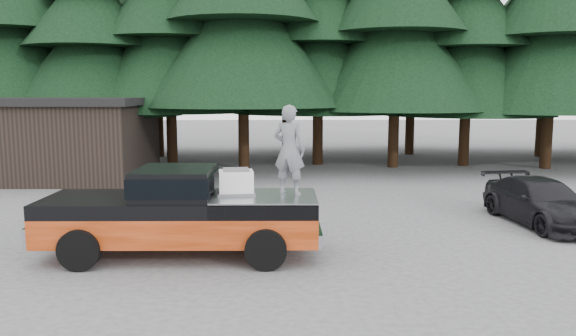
{
  "coord_description": "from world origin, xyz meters",
  "views": [
    {
      "loc": [
        0.85,
        -11.26,
        3.53
      ],
      "look_at": [
        0.93,
        0.0,
        2.0
      ],
      "focal_mm": 35.0,
      "sensor_mm": 36.0,
      "label": 1
    }
  ],
  "objects_px": {
    "man_on_bed": "(289,150)",
    "utility_building": "(46,137)",
    "air_compressor": "(236,183)",
    "parked_car": "(541,202)",
    "pickup_truck": "(181,226)"
  },
  "relations": [
    {
      "from": "man_on_bed",
      "to": "utility_building",
      "type": "height_order",
      "value": "utility_building"
    },
    {
      "from": "air_compressor",
      "to": "man_on_bed",
      "type": "relative_size",
      "value": 0.37
    },
    {
      "from": "parked_car",
      "to": "man_on_bed",
      "type": "bearing_deg",
      "value": -165.08
    },
    {
      "from": "man_on_bed",
      "to": "parked_car",
      "type": "height_order",
      "value": "man_on_bed"
    },
    {
      "from": "air_compressor",
      "to": "utility_building",
      "type": "height_order",
      "value": "utility_building"
    },
    {
      "from": "pickup_truck",
      "to": "man_on_bed",
      "type": "distance_m",
      "value": 2.85
    },
    {
      "from": "pickup_truck",
      "to": "man_on_bed",
      "type": "xyz_separation_m",
      "value": [
        2.33,
        0.17,
        1.63
      ]
    },
    {
      "from": "pickup_truck",
      "to": "utility_building",
      "type": "height_order",
      "value": "utility_building"
    },
    {
      "from": "parked_car",
      "to": "utility_building",
      "type": "height_order",
      "value": "utility_building"
    },
    {
      "from": "utility_building",
      "to": "man_on_bed",
      "type": "bearing_deg",
      "value": -48.53
    },
    {
      "from": "man_on_bed",
      "to": "utility_building",
      "type": "relative_size",
      "value": 0.23
    },
    {
      "from": "air_compressor",
      "to": "parked_car",
      "type": "xyz_separation_m",
      "value": [
        7.93,
        2.77,
        -0.97
      ]
    },
    {
      "from": "pickup_truck",
      "to": "parked_car",
      "type": "height_order",
      "value": "pickup_truck"
    },
    {
      "from": "air_compressor",
      "to": "man_on_bed",
      "type": "xyz_separation_m",
      "value": [
        1.15,
        0.05,
        0.72
      ]
    },
    {
      "from": "air_compressor",
      "to": "pickup_truck",
      "type": "bearing_deg",
      "value": 178.58
    }
  ]
}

